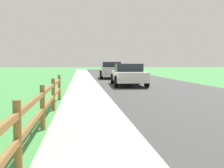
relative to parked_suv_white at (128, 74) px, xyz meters
The scene contains 7 objects.
ground_plane 6.51m from the parked_suv_white, 106.78° to the left, with size 120.00×120.00×0.00m, color #3D8441.
road_asphalt 8.38m from the parked_suv_white, 78.73° to the left, with size 7.00×66.00×0.01m, color #353535.
curb_concrete 9.56m from the parked_suv_white, 120.72° to the left, with size 6.00×66.00×0.01m, color #B5AE94.
grass_verge 10.40m from the parked_suv_white, 127.86° to the left, with size 5.00×66.00×0.00m, color #3D8441.
rail_fence 13.42m from the parked_suv_white, 107.20° to the right, with size 0.11×12.46×1.01m.
parked_suv_white is the anchor object (origin of this frame).
parked_car_silver 8.25m from the parked_suv_white, 91.50° to the left, with size 2.28×4.78×1.56m.
Camera 1 is at (-1.26, 1.02, 1.51)m, focal length 44.21 mm.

